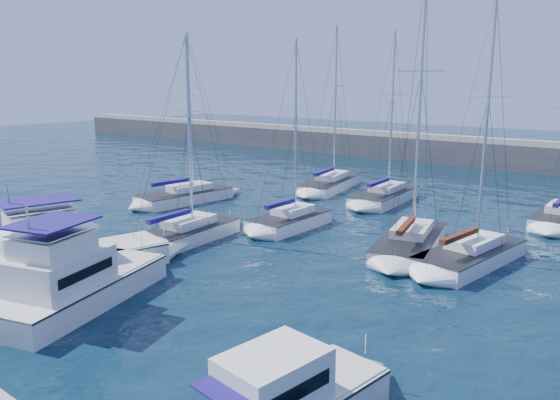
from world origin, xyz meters
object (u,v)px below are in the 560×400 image
Objects in this scene: sailboat_mid_a at (185,196)px; sailboat_mid_c at (290,221)px; sailboat_mid_b at (185,234)px; sailboat_back_b at (385,196)px; motor_yacht_stbd_inner at (72,283)px; motor_yacht_port_inner at (62,255)px; sailboat_mid_d at (410,242)px; sailboat_back_a at (330,184)px; sailboat_mid_e at (470,255)px.

sailboat_mid_c is at bearing 1.43° from sailboat_mid_a.
sailboat_mid_b is at bearing -35.52° from sailboat_mid_a.
sailboat_mid_a reaches higher than sailboat_mid_b.
sailboat_back_b is at bearing 84.47° from sailboat_mid_c.
sailboat_mid_b is at bearing 93.86° from motor_yacht_stbd_inner.
motor_yacht_port_inner is at bearing -55.91° from sailboat_mid_a.
sailboat_back_b reaches higher than sailboat_mid_c.
sailboat_mid_d is at bearing 4.57° from sailboat_mid_a.
sailboat_back_a is at bearing 84.52° from motor_yacht_stbd_inner.
sailboat_mid_b is at bearing 102.24° from motor_yacht_port_inner.
sailboat_back_a is at bearing 69.04° from sailboat_mid_a.
sailboat_mid_a is at bearing -174.52° from sailboat_mid_e.
motor_yacht_stbd_inner is 0.66× the size of sailboat_back_b.
motor_yacht_port_inner is 27.60m from sailboat_back_b.
sailboat_mid_d is 1.15× the size of sailboat_mid_e.
sailboat_mid_d is 13.88m from sailboat_back_b.
sailboat_back_a reaches higher than sailboat_mid_a.
sailboat_mid_c is (12.22, -1.16, 0.01)m from sailboat_mid_a.
sailboat_mid_a is 17.25m from sailboat_back_b.
sailboat_mid_b reaches higher than motor_yacht_port_inner.
sailboat_back_a is at bearing 108.44° from motor_yacht_port_inner.
sailboat_mid_d is (12.42, 7.22, 0.04)m from sailboat_mid_b.
sailboat_mid_c is 14.88m from sailboat_back_a.
sailboat_mid_c is 11.92m from sailboat_back_b.
motor_yacht_port_inner is 18.50m from sailboat_mid_a.
sailboat_mid_b is 0.85× the size of sailboat_back_a.
sailboat_mid_a is at bearing 175.45° from sailboat_mid_c.
motor_yacht_port_inner is at bearing -104.55° from sailboat_back_b.
sailboat_back_a reaches higher than motor_yacht_port_inner.
motor_yacht_port_inner is 0.69× the size of sailboat_mid_e.
sailboat_mid_a is 12.27m from sailboat_mid_c.
sailboat_back_b is (5.10, 27.12, -0.62)m from motor_yacht_port_inner.
sailboat_mid_d reaches higher than sailboat_mid_e.
sailboat_mid_a reaches higher than sailboat_mid_c.
sailboat_mid_b is 19.34m from sailboat_back_b.
sailboat_mid_b is at bearing -115.06° from sailboat_mid_c.
sailboat_mid_e is (16.62, 15.30, -0.61)m from motor_yacht_port_inner.
sailboat_mid_a is (-12.68, 18.46, -0.62)m from motor_yacht_stbd_inner.
sailboat_mid_c is at bearing -100.34° from sailboat_back_b.
motor_yacht_port_inner is at bearing -97.24° from sailboat_back_a.
sailboat_mid_c is 0.88× the size of sailboat_mid_e.
sailboat_mid_a is 0.99× the size of sailboat_back_b.
sailboat_back_a is (-1.78, 29.09, -0.61)m from motor_yacht_port_inner.
motor_yacht_port_inner is 0.60× the size of sailboat_mid_d.
sailboat_mid_b is at bearing -94.76° from sailboat_back_a.
sailboat_mid_d reaches higher than motor_yacht_port_inner.
motor_yacht_stbd_inner is (4.23, -2.02, 0.00)m from motor_yacht_port_inner.
sailboat_mid_c reaches higher than motor_yacht_port_inner.
motor_yacht_stbd_inner is at bearing -89.82° from sailboat_back_a.
sailboat_mid_d is 3.81m from sailboat_mid_e.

